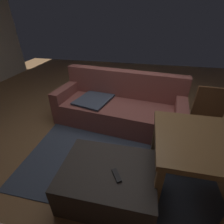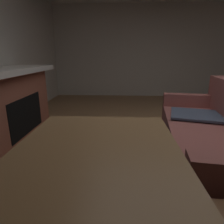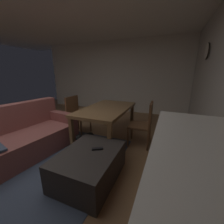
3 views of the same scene
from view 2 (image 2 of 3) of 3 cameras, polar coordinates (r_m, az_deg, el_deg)
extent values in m
plane|color=olive|center=(2.59, 18.46, -12.98)|extent=(9.53, 9.53, 0.00)
cube|color=beige|center=(6.18, 9.83, 16.91)|extent=(0.12, 6.00, 2.64)
cube|color=#3D475B|center=(2.35, 9.88, -15.38)|extent=(2.60, 2.00, 0.01)
cube|color=#9E5642|center=(3.35, -28.60, 1.48)|extent=(1.75, 0.60, 0.98)
cube|color=black|center=(3.26, -24.38, -0.88)|extent=(0.96, 0.10, 0.56)
cube|color=white|center=(3.25, -29.11, 10.50)|extent=(1.99, 0.76, 0.08)
cube|color=#8C4C47|center=(2.57, 26.23, -8.90)|extent=(2.39, 1.19, 0.42)
cube|color=#8C4C47|center=(3.45, 22.38, 3.17)|extent=(0.29, 0.92, 0.20)
cube|color=#3D475B|center=(2.90, 24.51, -0.81)|extent=(0.73, 0.88, 0.03)
cube|color=#2D2826|center=(2.28, -8.67, -10.55)|extent=(1.01, 0.76, 0.42)
cube|color=black|center=(2.11, -11.51, -6.31)|extent=(0.13, 0.16, 0.02)
cube|color=brown|center=(0.90, -6.65, -19.04)|extent=(1.62, 0.92, 0.06)
cube|color=brown|center=(1.74, 11.64, -14.79)|extent=(0.07, 0.07, 0.68)
cube|color=brown|center=(1.81, -15.15, -13.89)|extent=(0.07, 0.07, 0.68)
ellipsoid|color=black|center=(1.61, 7.85, -26.23)|extent=(0.50, 0.23, 0.19)
sphere|color=black|center=(1.71, 7.99, -18.67)|extent=(0.15, 0.15, 0.15)
camera|label=1|loc=(2.39, -43.49, 26.55)|focal=26.05mm
camera|label=3|loc=(3.73, -20.20, 19.42)|focal=22.23mm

